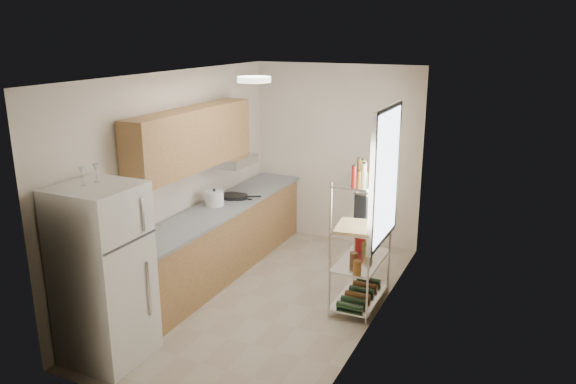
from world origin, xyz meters
name	(u,v)px	position (x,y,z in m)	size (l,w,h in m)	color
room	(269,193)	(0.00, 0.00, 1.30)	(2.52, 4.42, 2.62)	#A99F89
counter_run	(221,239)	(-0.92, 0.44, 0.45)	(0.63, 3.51, 0.90)	#AF804A
upper_cabinets	(192,139)	(-1.05, 0.10, 1.81)	(0.33, 2.20, 0.72)	#AF804A
range_hood	(231,160)	(-1.00, 0.90, 1.39)	(0.50, 0.60, 0.12)	#B7BABC
window	(385,176)	(1.23, 0.35, 1.55)	(0.06, 1.00, 1.46)	white
bakers_rack	(363,213)	(1.00, 0.30, 1.11)	(0.45, 0.90, 1.73)	silver
ceiling_dome	(254,79)	(0.00, -0.30, 2.57)	(0.34, 0.34, 0.06)	white
refrigerator	(103,274)	(-0.87, -1.72, 0.86)	(0.71, 0.71, 1.72)	white
wine_glass_a	(83,176)	(-0.94, -1.77, 1.81)	(0.06, 0.06, 0.18)	silver
wine_glass_b	(96,173)	(-0.92, -1.62, 1.81)	(0.06, 0.06, 0.18)	silver
rice_cooker	(214,198)	(-0.98, 0.42, 1.00)	(0.24, 0.24, 0.19)	silver
frying_pan_large	(232,196)	(-0.95, 0.80, 0.92)	(0.28, 0.28, 0.05)	black
frying_pan_small	(239,197)	(-0.86, 0.82, 0.92)	(0.24, 0.24, 0.05)	black
cutting_board	(355,227)	(1.00, 0.06, 1.03)	(0.38, 0.49, 0.03)	tan
espresso_machine	(366,203)	(0.96, 0.54, 1.15)	(0.16, 0.24, 0.28)	black
storage_bag	(360,241)	(0.89, 0.63, 0.65)	(0.11, 0.16, 0.18)	maroon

